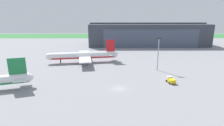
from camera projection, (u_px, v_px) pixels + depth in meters
The scene contains 6 objects.
ground_plane at pixel (119, 89), 64.30m from camera, with size 440.00×440.00×0.00m, color gray.
grass_field_strip at pixel (113, 36), 243.01m from camera, with size 440.00×56.00×0.08m, color #34783C.
maintenance_hangar at pixel (147, 34), 163.51m from camera, with size 103.89×35.76×20.26m.
airliner_far_left at pixel (83, 56), 100.39m from camera, with size 40.00×31.39×12.52m.
ops_van at pixel (171, 80), 69.94m from camera, with size 3.07×4.68×2.17m.
apron_light_mast at pixel (158, 51), 84.31m from camera, with size 2.40×0.50×15.92m.
Camera 1 is at (-3.06, -59.85, 25.23)m, focal length 28.46 mm.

